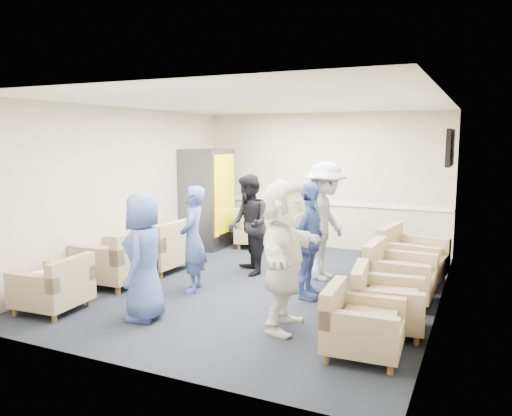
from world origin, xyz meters
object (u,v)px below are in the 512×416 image
at_px(vending_machine, 207,199).
at_px(armchair_right_midfar, 396,277).
at_px(person_mid_left, 193,239).
at_px(person_back_left, 249,225).
at_px(person_back_right, 325,221).
at_px(armchair_left_near, 55,288).
at_px(armchair_right_far, 409,259).
at_px(armchair_right_near, 358,327).
at_px(person_front_left, 144,257).
at_px(armchair_right_midnear, 383,304).
at_px(armchair_corner, 259,230).
at_px(armchair_left_far, 160,250).
at_px(person_mid_right, 308,241).
at_px(person_front_right, 284,255).
at_px(armchair_left_mid, 116,262).

bearing_deg(vending_machine, armchair_right_midfar, -25.17).
distance_m(armchair_right_midfar, person_mid_left, 2.87).
relative_size(person_back_left, person_back_right, 0.88).
bearing_deg(armchair_left_near, armchair_right_far, 126.15).
bearing_deg(person_back_right, person_back_left, 104.63).
distance_m(vending_machine, person_mid_left, 2.95).
bearing_deg(armchair_right_near, person_front_left, 88.07).
bearing_deg(armchair_right_midnear, armchair_corner, 35.20).
distance_m(armchair_right_near, armchair_right_midfar, 1.90).
xyz_separation_m(armchair_left_far, person_mid_right, (2.70, -0.31, 0.45)).
xyz_separation_m(armchair_corner, person_front_left, (0.40, -4.26, 0.43)).
distance_m(person_back_right, person_mid_right, 1.00).
bearing_deg(armchair_right_midfar, armchair_right_near, 179.80).
bearing_deg(armchair_left_near, person_mid_left, 139.09).
height_order(armchair_right_near, person_mid_right, person_mid_right).
bearing_deg(person_mid_right, person_front_right, -171.52).
bearing_deg(armchair_left_mid, armchair_corner, 163.15).
height_order(armchair_left_near, person_mid_right, person_mid_right).
bearing_deg(person_back_right, person_mid_left, 136.33).
bearing_deg(armchair_corner, armchair_left_mid, 63.09).
height_order(armchair_left_far, armchair_right_midnear, armchair_left_far).
bearing_deg(armchair_right_midnear, armchair_right_midfar, -4.74).
height_order(armchair_right_midnear, person_mid_right, person_mid_right).
xyz_separation_m(person_mid_left, person_front_right, (1.73, -0.80, 0.11)).
relative_size(armchair_right_midnear, armchair_right_far, 0.86).
xyz_separation_m(armchair_left_mid, armchair_right_midfar, (3.93, 0.99, -0.02)).
distance_m(armchair_corner, person_back_left, 2.05).
distance_m(armchair_right_near, armchair_right_midnear, 0.78).
distance_m(armchair_right_midfar, person_back_left, 2.49).
bearing_deg(armchair_right_midfar, vending_machine, 66.35).
height_order(armchair_left_near, person_back_left, person_back_left).
bearing_deg(person_back_left, vending_machine, -171.20).
height_order(armchair_right_far, person_front_right, person_front_right).
height_order(armchair_corner, person_mid_right, person_mid_right).
xyz_separation_m(armchair_right_midnear, armchair_right_far, (-0.02, 2.16, 0.05)).
relative_size(armchair_corner, person_front_left, 0.67).
height_order(armchair_right_midfar, person_front_right, person_front_right).
relative_size(person_back_right, person_front_right, 1.06).
bearing_deg(armchair_right_midnear, armchair_right_far, -6.61).
relative_size(armchair_left_mid, armchair_corner, 0.89).
distance_m(armchair_right_midnear, person_mid_right, 1.49).
distance_m(armchair_corner, person_front_left, 4.30).
relative_size(armchair_right_near, armchair_corner, 0.76).
bearing_deg(vending_machine, armchair_left_mid, -87.91).
height_order(armchair_right_midnear, person_back_left, person_back_left).
distance_m(armchair_left_mid, person_mid_right, 2.91).
bearing_deg(person_mid_right, armchair_corner, 38.86).
bearing_deg(armchair_left_far, person_back_left, 111.14).
height_order(armchair_right_midfar, person_back_right, person_back_right).
distance_m(person_front_left, person_back_right, 2.98).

